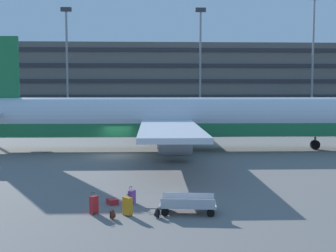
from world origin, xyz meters
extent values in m
plane|color=slate|center=(0.00, 0.00, 0.00)|extent=(600.00, 600.00, 0.00)
cube|color=#605B56|center=(0.00, 54.75, 7.19)|extent=(170.25, 20.26, 14.39)
cube|color=#2D2D33|center=(0.00, 44.52, 1.44)|extent=(168.55, 0.24, 0.70)
cube|color=#2D2D33|center=(0.00, 44.52, 4.32)|extent=(168.55, 0.24, 0.70)
cube|color=#2D2D33|center=(0.00, 44.52, 7.19)|extent=(168.55, 0.24, 0.70)
cube|color=#2D2D33|center=(0.00, 44.52, 10.07)|extent=(168.55, 0.24, 0.70)
cube|color=#2D2D33|center=(0.00, 44.52, 12.95)|extent=(168.55, 0.24, 0.70)
cylinder|color=silver|center=(5.43, 3.19, 3.09)|extent=(34.80, 4.07, 3.73)
cube|color=#1E723F|center=(5.43, 3.19, 2.07)|extent=(33.41, 3.98, 1.19)
cube|color=silver|center=(-10.91, 6.89, 3.56)|extent=(1.85, 5.62, 0.20)
cube|color=silver|center=(4.52, 12.36, 2.81)|extent=(4.54, 14.64, 0.36)
cube|color=silver|center=(4.34, -5.97, 2.81)|extent=(4.54, 14.64, 0.36)
cylinder|color=#9E9EA3|center=(5.00, 9.73, 1.49)|extent=(2.69, 2.08, 2.05)
cylinder|color=#9E9EA3|center=(4.87, -3.35, 1.49)|extent=(2.69, 2.08, 2.05)
cylinder|color=black|center=(18.64, 3.06, 0.45)|extent=(0.90, 0.36, 0.90)
cylinder|color=slate|center=(18.64, 3.06, 1.06)|extent=(0.20, 0.20, 1.23)
cylinder|color=black|center=(4.06, 4.79, 0.45)|extent=(0.90, 0.36, 0.90)
cylinder|color=slate|center=(4.06, 4.79, 1.06)|extent=(0.20, 0.20, 1.23)
cylinder|color=black|center=(4.03, 1.61, 0.45)|extent=(0.90, 0.36, 0.90)
cylinder|color=slate|center=(4.03, 1.61, 1.06)|extent=(0.20, 0.20, 1.23)
cylinder|color=gray|center=(-11.03, 38.40, 9.36)|extent=(0.36, 0.36, 18.73)
cube|color=#333338|center=(-11.03, 38.40, 19.08)|extent=(1.80, 0.50, 0.70)
cylinder|color=gray|center=(11.73, 38.40, 9.41)|extent=(0.36, 0.36, 18.82)
cube|color=#333338|center=(11.73, 38.40, 19.17)|extent=(1.80, 0.50, 0.70)
cylinder|color=gray|center=(31.42, 38.40, 10.52)|extent=(0.36, 0.36, 21.05)
cube|color=#72388C|center=(1.93, -16.13, 0.36)|extent=(0.40, 0.48, 0.63)
cylinder|color=#333338|center=(1.92, -15.99, 0.77)|extent=(0.02, 0.02, 0.19)
cylinder|color=#333338|center=(1.81, -16.20, 0.77)|extent=(0.02, 0.02, 0.19)
cube|color=black|center=(1.87, -16.09, 0.86)|extent=(0.13, 0.22, 0.02)
cylinder|color=black|center=(2.09, -16.02, 0.03)|extent=(0.05, 0.04, 0.05)
cylinder|color=black|center=(1.93, -16.32, 0.03)|extent=(0.05, 0.04, 0.05)
cylinder|color=black|center=(1.93, -15.93, 0.03)|extent=(0.05, 0.04, 0.05)
cylinder|color=black|center=(1.77, -16.23, 0.03)|extent=(0.05, 0.04, 0.05)
cube|color=orange|center=(1.80, -18.20, 0.45)|extent=(0.49, 0.51, 0.80)
cylinder|color=#333338|center=(1.94, -18.25, 0.91)|extent=(0.02, 0.02, 0.12)
cylinder|color=#333338|center=(1.78, -18.06, 0.91)|extent=(0.02, 0.02, 0.12)
cube|color=black|center=(1.86, -18.15, 0.96)|extent=(0.19, 0.21, 0.02)
cylinder|color=black|center=(1.85, -18.41, 0.03)|extent=(0.05, 0.05, 0.05)
cylinder|color=black|center=(1.61, -18.12, 0.03)|extent=(0.05, 0.05, 0.05)
cylinder|color=black|center=(2.00, -18.28, 0.03)|extent=(0.05, 0.05, 0.05)
cylinder|color=black|center=(1.76, -17.99, 0.03)|extent=(0.05, 0.05, 0.05)
cube|color=#B21E23|center=(0.94, -16.16, 0.13)|extent=(0.67, 0.76, 0.27)
cube|color=black|center=(0.79, -15.86, 0.13)|extent=(0.21, 0.12, 0.02)
cube|color=#B21E23|center=(0.24, -17.90, 0.45)|extent=(0.42, 0.44, 0.79)
cylinder|color=#333338|center=(0.25, -17.77, 0.92)|extent=(0.02, 0.02, 0.15)
cylinder|color=#333338|center=(0.12, -17.93, 0.92)|extent=(0.02, 0.02, 0.15)
cube|color=black|center=(0.19, -17.85, 1.00)|extent=(0.15, 0.17, 0.02)
cylinder|color=black|center=(0.41, -17.84, 0.03)|extent=(0.05, 0.05, 0.05)
cylinder|color=black|center=(0.22, -18.07, 0.03)|extent=(0.05, 0.05, 0.05)
cylinder|color=black|center=(0.26, -17.72, 0.03)|extent=(0.05, 0.05, 0.05)
cylinder|color=black|center=(0.07, -17.95, 0.03)|extent=(0.05, 0.05, 0.05)
ellipsoid|color=black|center=(3.16, -18.62, 0.22)|extent=(0.31, 0.42, 0.44)
ellipsoid|color=black|center=(3.06, -18.59, 0.15)|extent=(0.17, 0.28, 0.20)
torus|color=black|center=(3.19, -18.63, 0.45)|extent=(0.03, 0.08, 0.08)
cube|color=black|center=(3.23, -18.75, 0.22)|extent=(0.03, 0.04, 0.37)
cube|color=black|center=(3.29, -18.55, 0.22)|extent=(0.03, 0.04, 0.37)
ellipsoid|color=#592619|center=(1.15, -18.75, 0.22)|extent=(0.26, 0.37, 0.44)
ellipsoid|color=#592619|center=(1.25, -18.74, 0.15)|extent=(0.13, 0.25, 0.20)
torus|color=black|center=(1.12, -18.75, 0.45)|extent=(0.02, 0.08, 0.08)
cube|color=black|center=(1.04, -18.67, 0.22)|extent=(0.03, 0.04, 0.38)
cube|color=black|center=(1.07, -18.85, 0.22)|extent=(0.03, 0.04, 0.38)
ellipsoid|color=#264C26|center=(3.49, -17.61, 0.22)|extent=(0.31, 0.40, 0.43)
ellipsoid|color=#264C26|center=(3.37, -17.63, 0.15)|extent=(0.16, 0.27, 0.20)
torus|color=black|center=(3.52, -17.60, 0.44)|extent=(0.03, 0.08, 0.08)
cube|color=black|center=(3.61, -17.68, 0.22)|extent=(0.03, 0.04, 0.37)
cube|color=black|center=(3.58, -17.49, 0.22)|extent=(0.03, 0.04, 0.37)
cube|color=#B7B7BC|center=(4.60, -17.95, 0.42)|extent=(2.72, 1.57, 0.12)
cylinder|color=#4C4C51|center=(2.96, -17.78, 0.18)|extent=(0.70, 0.12, 0.05)
cube|color=#B7B7BC|center=(4.54, -18.56, 0.62)|extent=(2.46, 0.30, 0.40)
cube|color=#B7B7BC|center=(4.67, -17.34, 0.62)|extent=(2.46, 0.30, 0.40)
cylinder|color=black|center=(3.51, -18.39, 0.18)|extent=(0.37, 0.14, 0.36)
cylinder|color=black|center=(3.63, -17.29, 0.18)|extent=(0.37, 0.14, 0.36)
cylinder|color=black|center=(5.58, -18.61, 0.18)|extent=(0.37, 0.14, 0.36)
cylinder|color=black|center=(5.70, -17.51, 0.18)|extent=(0.37, 0.14, 0.36)
camera|label=1|loc=(2.78, -38.12, 5.81)|focal=47.34mm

